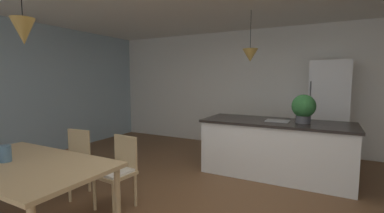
% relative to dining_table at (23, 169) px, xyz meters
% --- Properties ---
extents(ground_plane, '(10.00, 8.40, 0.04)m').
position_rel_dining_table_xyz_m(ground_plane, '(1.48, 1.33, -0.70)').
color(ground_plane, brown).
extents(wall_back_kitchen, '(10.00, 0.12, 2.70)m').
position_rel_dining_table_xyz_m(wall_back_kitchen, '(1.48, 4.59, 0.67)').
color(wall_back_kitchen, white).
rests_on(wall_back_kitchen, ground_plane).
extents(window_wall_left_glazing, '(0.06, 8.40, 2.70)m').
position_rel_dining_table_xyz_m(window_wall_left_glazing, '(-2.58, 1.33, 0.67)').
color(window_wall_left_glazing, '#9EB7C6').
rests_on(window_wall_left_glazing, ground_plane).
extents(dining_table, '(1.84, 1.00, 0.75)m').
position_rel_dining_table_xyz_m(dining_table, '(0.00, 0.00, 0.00)').
color(dining_table, tan).
rests_on(dining_table, ground_plane).
extents(chair_far_left, '(0.44, 0.44, 0.87)m').
position_rel_dining_table_xyz_m(chair_far_left, '(-0.42, 0.87, -0.21)').
color(chair_far_left, tan).
rests_on(chair_far_left, ground_plane).
extents(chair_far_right, '(0.44, 0.44, 0.87)m').
position_rel_dining_table_xyz_m(chair_far_right, '(0.42, 0.87, -0.21)').
color(chair_far_right, tan).
rests_on(chair_far_right, ground_plane).
extents(kitchen_island, '(2.33, 0.94, 0.91)m').
position_rel_dining_table_xyz_m(kitchen_island, '(1.93, 2.89, -0.22)').
color(kitchen_island, white).
rests_on(kitchen_island, ground_plane).
extents(refrigerator, '(0.69, 0.67, 1.92)m').
position_rel_dining_table_xyz_m(refrigerator, '(2.67, 4.19, 0.28)').
color(refrigerator, silver).
rests_on(refrigerator, ground_plane).
extents(pendant_over_table, '(0.21, 0.21, 0.81)m').
position_rel_dining_table_xyz_m(pendant_over_table, '(0.19, -0.02, 1.33)').
color(pendant_over_table, black).
extents(pendant_over_island_main, '(0.26, 0.26, 0.83)m').
position_rel_dining_table_xyz_m(pendant_over_island_main, '(1.48, 2.89, 1.29)').
color(pendant_over_island_main, black).
extents(potted_plant_on_island, '(0.36, 0.36, 0.44)m').
position_rel_dining_table_xyz_m(potted_plant_on_island, '(2.33, 2.89, 0.46)').
color(potted_plant_on_island, '#4C4C51').
rests_on(potted_plant_on_island, kitchen_island).
extents(vase_on_dining_table, '(0.11, 0.11, 0.16)m').
position_rel_dining_table_xyz_m(vase_on_dining_table, '(-0.18, -0.06, 0.15)').
color(vase_on_dining_table, slate).
rests_on(vase_on_dining_table, dining_table).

